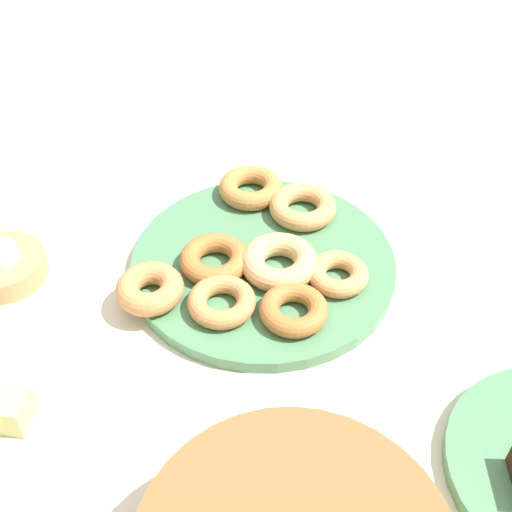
% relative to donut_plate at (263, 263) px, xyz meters
% --- Properties ---
extents(ground_plane, '(2.40, 2.40, 0.00)m').
position_rel_donut_plate_xyz_m(ground_plane, '(0.00, 0.00, -0.01)').
color(ground_plane, beige).
extents(donut_plate, '(0.34, 0.34, 0.02)m').
position_rel_donut_plate_xyz_m(donut_plate, '(0.00, 0.00, 0.00)').
color(donut_plate, '#4C7F56').
rests_on(donut_plate, ground_plane).
extents(donut_0, '(0.11, 0.11, 0.03)m').
position_rel_donut_plate_xyz_m(donut_0, '(0.06, -0.12, 0.02)').
color(donut_0, '#BC7A3D').
rests_on(donut_0, donut_plate).
extents(donut_1, '(0.13, 0.13, 0.03)m').
position_rel_donut_plate_xyz_m(donut_1, '(-0.03, -0.10, 0.02)').
color(donut_1, tan).
rests_on(donut_1, donut_plate).
extents(donut_2, '(0.10, 0.10, 0.02)m').
position_rel_donut_plate_xyz_m(donut_2, '(-0.10, 0.01, 0.02)').
color(donut_2, tan).
rests_on(donut_2, donut_plate).
extents(donut_3, '(0.09, 0.09, 0.02)m').
position_rel_donut_plate_xyz_m(donut_3, '(-0.06, 0.08, 0.02)').
color(donut_3, '#AD6B33').
rests_on(donut_3, donut_plate).
extents(donut_4, '(0.14, 0.14, 0.03)m').
position_rel_donut_plate_xyz_m(donut_4, '(-0.03, 0.02, 0.02)').
color(donut_4, tan).
rests_on(donut_4, donut_plate).
extents(donut_5, '(0.12, 0.12, 0.03)m').
position_rel_donut_plate_xyz_m(donut_5, '(0.05, 0.03, 0.02)').
color(donut_5, '#AD6B33').
rests_on(donut_5, donut_plate).
extents(donut_6, '(0.10, 0.10, 0.02)m').
position_rel_donut_plate_xyz_m(donut_6, '(0.02, 0.10, 0.02)').
color(donut_6, '#C6844C').
rests_on(donut_6, donut_plate).
extents(donut_7, '(0.10, 0.10, 0.03)m').
position_rel_donut_plate_xyz_m(donut_7, '(0.11, 0.11, 0.02)').
color(donut_7, '#C6844C').
rests_on(donut_7, donut_plate).
extents(candle_holder, '(0.11, 0.11, 0.03)m').
position_rel_donut_plate_xyz_m(candle_holder, '(0.31, 0.11, 0.01)').
color(candle_holder, tan).
rests_on(candle_holder, ground_plane).
extents(melon_chunk_left, '(0.04, 0.04, 0.04)m').
position_rel_donut_plate_xyz_m(melon_chunk_left, '(0.16, 0.31, 0.05)').
color(melon_chunk_left, '#DBD67A').
rests_on(melon_chunk_left, fruit_bowl).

